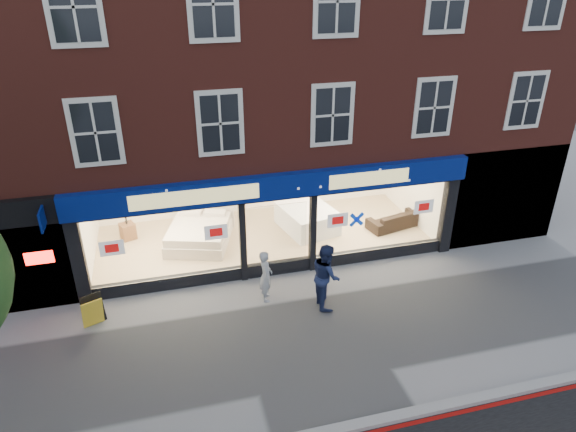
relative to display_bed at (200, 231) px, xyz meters
name	(u,v)px	position (x,y,z in m)	size (l,w,h in m)	color
ground	(308,338)	(2.09, -5.47, -0.47)	(120.00, 120.00, 0.00)	gray
kerb_stone	(349,427)	(2.09, -8.37, -0.41)	(60.00, 0.25, 0.12)	gray
showroom_floor	(263,237)	(2.09, -0.22, -0.42)	(11.00, 4.50, 0.10)	tan
building	(246,25)	(2.07, 1.47, 6.20)	(19.00, 8.26, 10.30)	maroon
display_bed	(200,231)	(0.00, 0.00, 0.00)	(2.54, 2.80, 1.33)	beige
bedside_table	(128,231)	(-2.31, 0.80, -0.09)	(0.45, 0.45, 0.55)	brown
mattress_stack	(307,218)	(3.69, -0.06, 0.03)	(1.98, 2.30, 0.79)	white
sofa	(394,219)	(6.69, -0.68, -0.08)	(1.97, 0.77, 0.58)	black
a_board	(93,311)	(-3.11, -3.53, -0.05)	(0.54, 0.35, 0.83)	yellow
pedestrian_grey	(266,276)	(1.44, -3.58, 0.29)	(0.55, 0.36, 1.52)	#A8ABAF
pedestrian_blue	(326,275)	(2.96, -4.23, 0.46)	(0.90, 0.71, 1.86)	#192348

